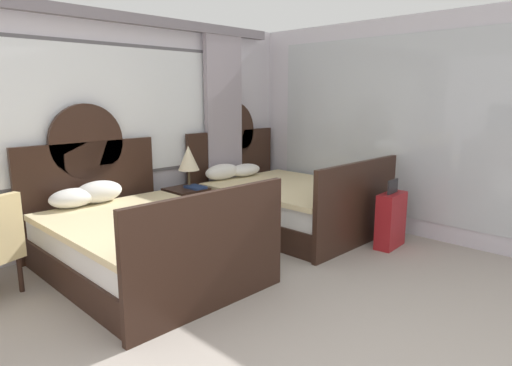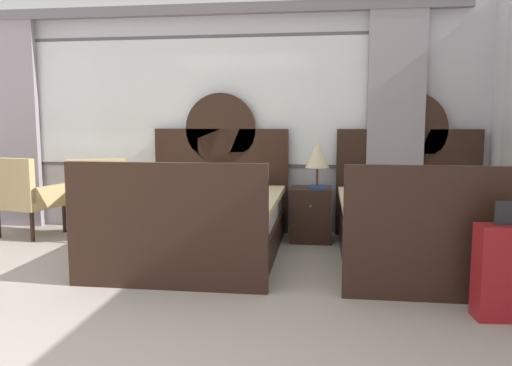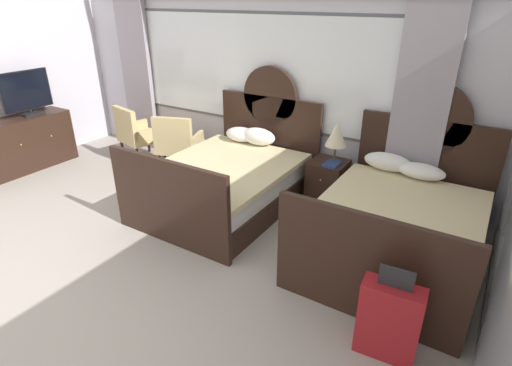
{
  "view_description": "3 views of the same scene",
  "coord_description": "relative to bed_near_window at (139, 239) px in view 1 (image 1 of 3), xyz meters",
  "views": [
    {
      "loc": [
        -1.82,
        -0.83,
        1.76
      ],
      "look_at": [
        1.39,
        2.36,
        0.85
      ],
      "focal_mm": 30.82,
      "sensor_mm": 36.0,
      "label": 1
    },
    {
      "loc": [
        1.53,
        -1.9,
        1.32
      ],
      "look_at": [
        0.98,
        2.14,
        0.82
      ],
      "focal_mm": 34.99,
      "sensor_mm": 36.0,
      "label": 2
    },
    {
      "loc": [
        3.15,
        -0.95,
        2.55
      ],
      "look_at": [
        1.33,
        1.96,
        0.93
      ],
      "focal_mm": 28.19,
      "sensor_mm": 36.0,
      "label": 3
    }
  ],
  "objects": [
    {
      "name": "bed_near_mirror",
      "position": [
        2.18,
        -0.0,
        -0.0
      ],
      "size": [
        1.62,
        2.22,
        1.66
      ],
      "color": "black",
      "rests_on": "ground_plane"
    },
    {
      "name": "bed_near_window",
      "position": [
        0.0,
        0.0,
        0.0
      ],
      "size": [
        1.62,
        2.22,
        1.66
      ],
      "color": "black",
      "rests_on": "ground_plane"
    },
    {
      "name": "wall_back_window",
      "position": [
        -0.31,
        1.13,
        1.07
      ],
      "size": [
        6.8,
        0.22,
        2.7
      ],
      "color": "silver",
      "rests_on": "ground_plane"
    },
    {
      "name": "wall_right_mirror",
      "position": [
        3.12,
        -1.18,
        1.0
      ],
      "size": [
        0.08,
        4.65,
        2.7
      ],
      "color": "silver",
      "rests_on": "ground_plane"
    },
    {
      "name": "nightstand_between_beds",
      "position": [
        1.09,
        0.69,
        -0.05
      ],
      "size": [
        0.46,
        0.48,
        0.6
      ],
      "color": "black",
      "rests_on": "ground_plane"
    },
    {
      "name": "book_on_nightstand",
      "position": [
        1.17,
        0.6,
        0.26
      ],
      "size": [
        0.18,
        0.26,
        0.03
      ],
      "color": "navy",
      "rests_on": "nightstand_between_beds"
    },
    {
      "name": "table_lamp_on_nightstand",
      "position": [
        1.16,
        0.71,
        0.61
      ],
      "size": [
        0.27,
        0.27,
        0.53
      ],
      "color": "brown",
      "rests_on": "nightstand_between_beds"
    },
    {
      "name": "suitcase_on_floor",
      "position": [
        2.47,
        -1.4,
        -0.02
      ],
      "size": [
        0.47,
        0.23,
        0.81
      ],
      "color": "maroon",
      "rests_on": "ground_plane"
    }
  ]
}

